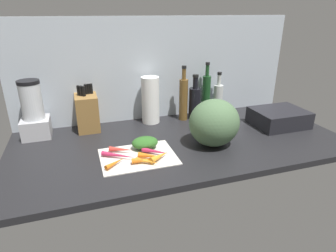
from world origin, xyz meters
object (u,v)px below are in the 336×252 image
object	(u,v)px
bottle_1	(195,102)
paper_towel_roll	(150,100)
carrot_2	(115,163)
blender_appliance	(34,113)
bottle_3	(218,98)
cutting_board	(138,156)
carrot_3	(150,156)
carrot_1	(146,160)
carrot_5	(118,155)
bottle_0	(183,98)
carrot_6	(159,156)
winter_squash	(214,123)
carrot_7	(156,151)
carrot_4	(121,149)
bottle_2	(206,94)
carrot_0	(147,161)
knife_block	(87,112)
dish_rack	(279,118)

from	to	relation	value
bottle_1	paper_towel_roll	bearing A→B (deg)	175.20
paper_towel_roll	carrot_2	bearing A→B (deg)	-121.24
blender_appliance	bottle_3	bearing A→B (deg)	2.01
cutting_board	bottle_1	distance (cm)	60.01
cutting_board	carrot_3	world-z (taller)	carrot_3
carrot_1	carrot_5	xyz separation A→B (cm)	(-10.96, 8.16, -0.07)
carrot_2	bottle_0	size ratio (longest dim) A/B	0.32
carrot_6	winter_squash	world-z (taller)	winter_squash
winter_squash	blender_appliance	xyz separation A→B (cm)	(-84.82, 38.11, 1.44)
carrot_7	blender_appliance	distance (cm)	68.43
carrot_3	winter_squash	bearing A→B (deg)	9.71
carrot_1	carrot_3	bearing A→B (deg)	46.01
carrot_3	carrot_4	size ratio (longest dim) A/B	1.01
carrot_1	carrot_4	size ratio (longest dim) A/B	1.14
carrot_3	winter_squash	distance (cm)	35.81
carrot_1	winter_squash	distance (cm)	38.92
bottle_2	bottle_3	distance (cm)	8.92
carrot_5	winter_squash	xyz separation A→B (cm)	(47.63, 0.44, 9.87)
cutting_board	carrot_0	bearing A→B (deg)	-75.02
cutting_board	paper_towel_roll	size ratio (longest dim) A/B	1.24
winter_squash	bottle_0	xyz separation A→B (cm)	(-1.45, 38.37, 1.81)
carrot_5	carrot_6	xyz separation A→B (cm)	(17.28, -7.28, 0.35)
cutting_board	blender_appliance	bearing A→B (deg)	139.58
carrot_4	bottle_2	distance (cm)	72.58
carrot_1	carrot_4	distance (cm)	16.18
carrot_2	bottle_2	size ratio (longest dim) A/B	0.32
carrot_1	paper_towel_roll	xyz separation A→B (cm)	(15.09, 48.68, 11.77)
carrot_4	blender_appliance	xyz separation A→B (cm)	(-39.25, 33.19, 11.21)
carrot_7	winter_squash	xyz separation A→B (cm)	(30.56, 2.04, 9.84)
carrot_4	bottle_2	xyz separation A→B (cm)	(61.04, 37.52, 11.59)
carrot_0	carrot_5	bearing A→B (deg)	140.30
carrot_5	knife_block	distance (cm)	43.11
knife_block	bottle_0	distance (cm)	56.71
carrot_0	carrot_5	size ratio (longest dim) A/B	0.68
carrot_4	carrot_6	size ratio (longest dim) A/B	1.01
carrot_6	dish_rack	distance (cm)	80.94
carrot_4	carrot_7	distance (cm)	16.54
bottle_3	blender_appliance	bearing A→B (deg)	-177.99
carrot_5	blender_appliance	bearing A→B (deg)	133.97
bottle_2	dish_rack	bearing A→B (deg)	-43.04
carrot_0	carrot_2	distance (cm)	13.91
carrot_1	dish_rack	distance (cm)	87.30
carrot_6	knife_block	distance (cm)	56.22
carrot_1	carrot_3	size ratio (longest dim) A/B	1.13
carrot_2	blender_appliance	xyz separation A→B (cm)	(-34.85, 44.83, 11.39)
winter_squash	carrot_3	bearing A→B (deg)	-170.29
carrot_2	carrot_5	distance (cm)	6.70
carrot_3	carrot_6	size ratio (longest dim) A/B	1.02
carrot_6	bottle_1	bearing A→B (deg)	51.55
cutting_board	bottle_2	xyz separation A→B (cm)	(54.17, 43.60, 13.22)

